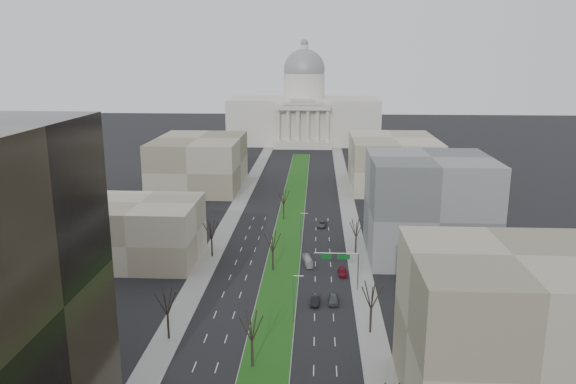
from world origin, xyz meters
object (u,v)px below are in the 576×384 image
(box_van, at_px, (308,261))
(car_grey_far, at_px, (322,224))
(car_red, at_px, (343,272))
(car_grey_near, at_px, (333,299))
(car_black, at_px, (315,300))

(box_van, bearing_deg, car_grey_far, 73.44)
(car_grey_far, bearing_deg, car_red, -76.60)
(car_grey_near, height_order, car_grey_far, car_grey_near)
(car_black, xyz_separation_m, car_red, (5.94, 15.07, -0.09))
(car_grey_far, height_order, box_van, box_van)
(car_black, bearing_deg, car_grey_near, 13.68)
(car_red, bearing_deg, box_van, 138.40)
(car_black, height_order, car_grey_far, car_black)
(car_grey_near, relative_size, car_black, 1.04)
(car_grey_far, bearing_deg, car_black, -85.39)
(car_grey_near, xyz_separation_m, box_van, (-5.37, 20.35, 0.09))
(car_grey_far, distance_m, box_van, 29.68)
(car_black, distance_m, car_red, 16.20)
(car_grey_near, bearing_deg, car_black, -167.70)
(car_grey_far, relative_size, box_van, 0.79)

